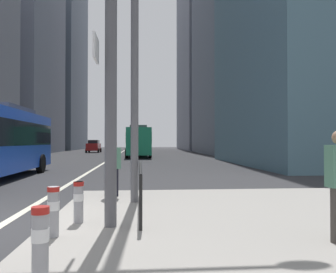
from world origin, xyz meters
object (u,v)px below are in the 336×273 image
(car_receding_near, at_px, (135,146))
(bollard_left, at_px, (40,239))
(car_oncoming_mid, at_px, (94,146))
(street_lamp_post, at_px, (135,3))
(bollard_right, at_px, (53,209))
(pedestrian_walking, at_px, (113,165))
(bollard_back, at_px, (79,200))
(city_bus_red_receding, at_px, (138,140))

(car_receding_near, height_order, bollard_left, car_receding_near)
(car_oncoming_mid, xyz_separation_m, street_lamp_post, (6.91, -45.42, 4.30))
(car_receding_near, bearing_deg, bollard_right, -90.80)
(car_receding_near, height_order, pedestrian_walking, car_receding_near)
(bollard_right, distance_m, bollard_back, 1.00)
(bollard_right, bearing_deg, car_oncoming_mid, 96.63)
(street_lamp_post, xyz_separation_m, pedestrian_walking, (-0.61, 0.95, -4.26))
(pedestrian_walking, bearing_deg, bollard_left, -93.51)
(city_bus_red_receding, xyz_separation_m, pedestrian_walking, (-0.56, -28.97, -0.81))
(city_bus_red_receding, relative_size, street_lamp_post, 1.38)
(city_bus_red_receding, distance_m, street_lamp_post, 30.12)
(bollard_right, bearing_deg, street_lamp_post, 67.99)
(car_receding_near, distance_m, bollard_back, 52.83)
(car_receding_near, xyz_separation_m, street_lamp_post, (0.52, -50.64, 4.29))
(car_oncoming_mid, relative_size, bollard_back, 5.21)
(car_oncoming_mid, bearing_deg, bollard_right, -83.37)
(car_oncoming_mid, bearing_deg, city_bus_red_receding, -66.13)
(street_lamp_post, bearing_deg, car_oncoming_mid, 98.65)
(city_bus_red_receding, bearing_deg, bollard_left, -91.51)
(bollard_right, bearing_deg, bollard_back, 76.20)
(street_lamp_post, bearing_deg, pedestrian_walking, 122.71)
(bollard_left, bearing_deg, pedestrian_walking, 86.49)
(bollard_right, bearing_deg, pedestrian_walking, 80.85)
(street_lamp_post, relative_size, bollard_right, 9.85)
(city_bus_red_receding, distance_m, pedestrian_walking, 28.98)
(car_oncoming_mid, height_order, bollard_back, car_oncoming_mid)
(car_oncoming_mid, distance_m, car_receding_near, 8.26)
(pedestrian_walking, bearing_deg, city_bus_red_receding, 88.89)
(bollard_left, height_order, pedestrian_walking, pedestrian_walking)
(car_receding_near, distance_m, bollard_left, 55.60)
(bollard_back, xyz_separation_m, pedestrian_walking, (0.42, 3.13, 0.44))
(car_oncoming_mid, xyz_separation_m, bollard_left, (5.94, -50.37, -0.38))
(street_lamp_post, relative_size, bollard_back, 10.29)
(car_receding_near, xyz_separation_m, bollard_back, (-0.52, -52.82, -0.40))
(bollard_left, bearing_deg, city_bus_red_receding, 88.49)
(city_bus_red_receding, bearing_deg, street_lamp_post, -89.90)
(car_receding_near, relative_size, bollard_left, 5.39)
(street_lamp_post, bearing_deg, bollard_right, -112.01)
(car_oncoming_mid, bearing_deg, car_receding_near, 39.24)
(car_receding_near, bearing_deg, pedestrian_walking, -90.11)
(bollard_left, relative_size, pedestrian_walking, 0.52)
(bollard_left, bearing_deg, street_lamp_post, 78.88)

